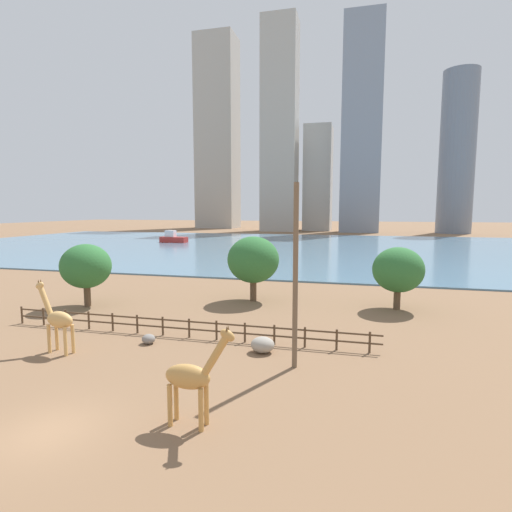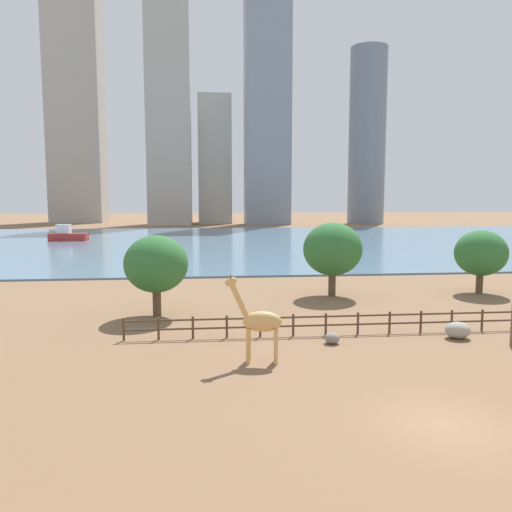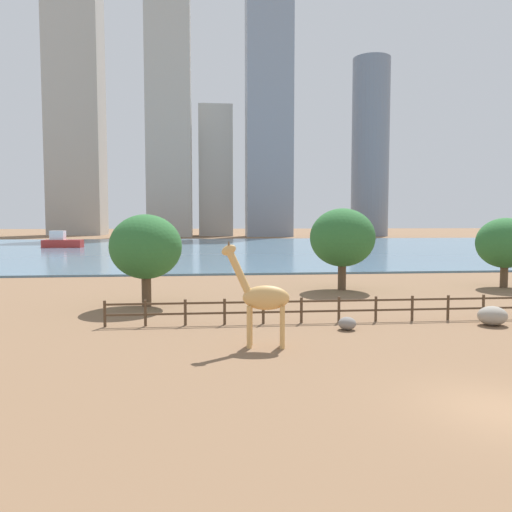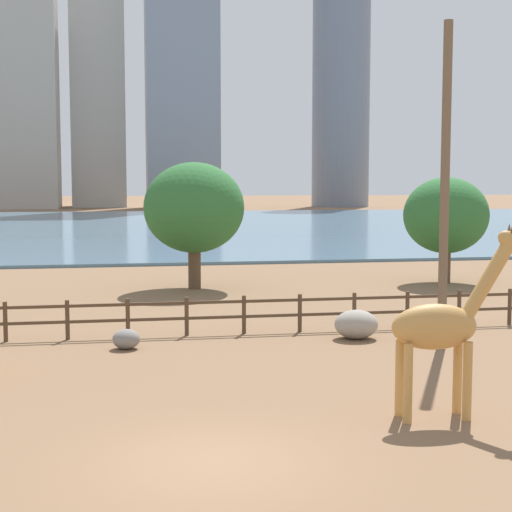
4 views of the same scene
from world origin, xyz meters
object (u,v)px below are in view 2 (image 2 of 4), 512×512
(boulder_by_pole, at_px, (332,338))
(tree_center_broad, at_px, (156,264))
(boulder_near_fence, at_px, (458,330))
(tree_left_large, at_px, (481,253))
(giraffe_companion, at_px, (259,321))
(boat_sailboat, at_px, (67,235))
(tree_right_tall, at_px, (333,249))

(boulder_by_pole, distance_m, tree_center_broad, 13.18)
(boulder_near_fence, relative_size, tree_left_large, 0.27)
(giraffe_companion, relative_size, boat_sailboat, 0.62)
(boulder_by_pole, relative_size, tree_left_large, 0.16)
(tree_left_large, bearing_deg, giraffe_companion, -142.12)
(boat_sailboat, bearing_deg, boulder_by_pole, -61.85)
(boulder_near_fence, bearing_deg, boulder_by_pole, -177.90)
(boulder_near_fence, relative_size, tree_center_broad, 0.26)
(boulder_near_fence, distance_m, boat_sailboat, 80.98)
(tree_left_large, distance_m, tree_center_broad, 27.11)
(tree_left_large, relative_size, tree_right_tall, 0.88)
(giraffe_companion, relative_size, tree_left_large, 0.81)
(tree_left_large, bearing_deg, tree_center_broad, -167.88)
(boulder_by_pole, bearing_deg, boulder_near_fence, 2.10)
(tree_center_broad, bearing_deg, tree_right_tall, 22.70)
(tree_right_tall, distance_m, boat_sailboat, 67.76)
(boulder_by_pole, height_order, boat_sailboat, boat_sailboat)
(giraffe_companion, relative_size, tree_center_broad, 0.79)
(boulder_by_pole, bearing_deg, giraffe_companion, -147.88)
(boulder_near_fence, bearing_deg, boat_sailboat, 119.71)
(giraffe_companion, xyz_separation_m, tree_left_large, (20.64, 16.06, 1.37))
(giraffe_companion, bearing_deg, tree_left_large, -132.85)
(tree_left_large, xyz_separation_m, tree_center_broad, (-26.51, -5.69, 0.16))
(giraffe_companion, xyz_separation_m, boat_sailboat, (-28.28, 73.36, -0.82))
(boulder_by_pole, xyz_separation_m, tree_center_broad, (-10.25, 7.61, 3.28))
(boulder_near_fence, distance_m, tree_right_tall, 14.08)
(boulder_near_fence, height_order, boulder_by_pole, boulder_near_fence)
(boulder_near_fence, distance_m, boulder_by_pole, 7.46)
(tree_left_large, bearing_deg, boulder_near_fence, -124.03)
(tree_center_broad, xyz_separation_m, boat_sailboat, (-22.42, 63.00, -2.36))
(giraffe_companion, xyz_separation_m, tree_right_tall, (7.84, 16.09, 1.83))
(tree_center_broad, bearing_deg, tree_left_large, 12.12)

